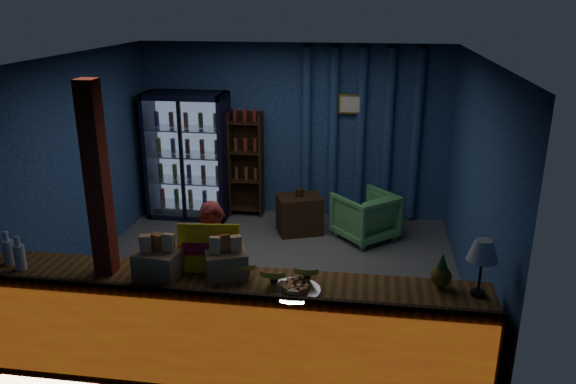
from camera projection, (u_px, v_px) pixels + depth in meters
name	position (u px, v px, depth m)	size (l,w,h in m)	color
ground	(268.00, 276.00, 6.80)	(4.60, 4.60, 0.00)	#515154
room_walls	(266.00, 151.00, 6.29)	(4.60, 4.60, 4.60)	navy
counter	(227.00, 329.00, 4.85)	(4.40, 0.57, 0.99)	brown
support_post	(104.00, 234.00, 4.74)	(0.16, 0.16, 2.60)	maroon
beverage_cooler	(190.00, 156.00, 8.50)	(1.20, 0.62, 1.90)	black
bottle_shelf	(247.00, 164.00, 8.56)	(0.50, 0.28, 1.60)	#322310
curtain_folds	(360.00, 134.00, 8.23)	(1.74, 0.14, 2.50)	navy
framed_picture	(351.00, 104.00, 8.07)	(0.36, 0.04, 0.28)	gold
shopkeeper	(215.00, 273.00, 5.36)	(0.51, 0.34, 1.41)	maroon
green_chair	(365.00, 216.00, 7.78)	(0.72, 0.74, 0.67)	#51A35B
side_table	(299.00, 214.00, 8.00)	(0.72, 0.63, 0.66)	#322310
yellow_sign	(209.00, 248.00, 4.79)	(0.54, 0.17, 0.42)	yellow
snack_box_left	(158.00, 262.00, 4.72)	(0.39, 0.33, 0.38)	#A78050
snack_box_centre	(226.00, 262.00, 4.74)	(0.42, 0.39, 0.36)	#A78050
pastry_tray	(295.00, 289.00, 4.51)	(0.42, 0.42, 0.07)	silver
banana_bunches	(275.00, 272.00, 4.66)	(0.76, 0.29, 0.17)	gold
table_lamp	(483.00, 252.00, 4.34)	(0.24, 0.24, 0.48)	black
pineapple	(441.00, 273.00, 4.55)	(0.17, 0.17, 0.29)	olive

